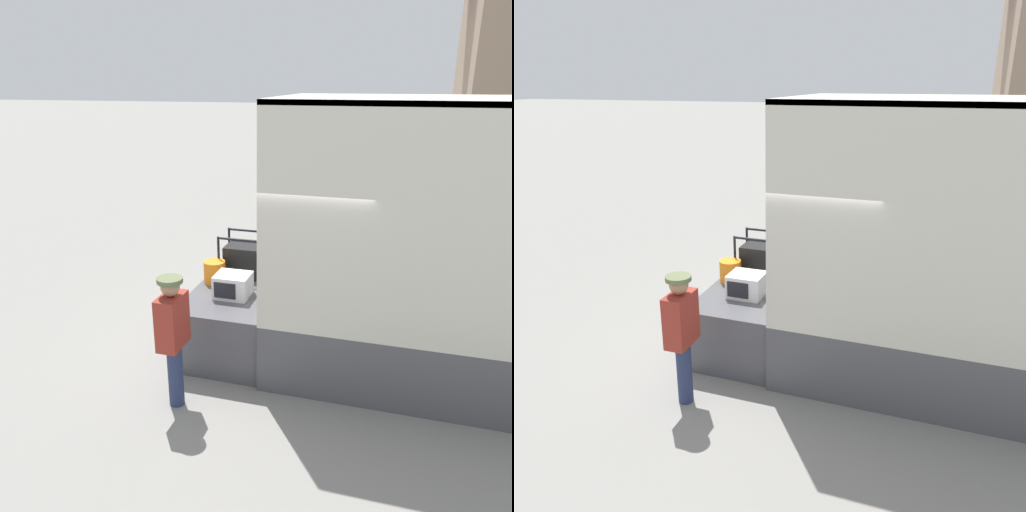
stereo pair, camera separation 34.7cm
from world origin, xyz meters
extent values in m
plane|color=gray|center=(0.00, 0.00, 0.00)|extent=(160.00, 160.00, 0.00)
cube|color=#4C4C51|center=(1.90, 0.00, 0.44)|extent=(3.80, 2.33, 0.87)
cube|color=beige|center=(1.90, 1.13, 2.17)|extent=(3.80, 0.06, 2.60)
cube|color=beige|center=(1.90, -1.13, 2.17)|extent=(3.80, 0.06, 2.60)
cube|color=beige|center=(1.90, 0.00, 3.44)|extent=(3.80, 2.33, 0.06)
cylinder|color=#3370B2|center=(1.82, 0.84, 1.04)|extent=(0.26, 0.26, 0.33)
cube|color=#B2A893|center=(1.56, 0.02, 0.99)|extent=(0.44, 0.32, 0.24)
cube|color=olive|center=(2.82, -0.59, 1.00)|extent=(0.44, 0.32, 0.26)
cube|color=#4C4C51|center=(-0.59, 0.00, 0.44)|extent=(1.17, 2.21, 0.87)
cube|color=white|center=(-0.56, -0.36, 1.03)|extent=(0.47, 0.41, 0.32)
cube|color=black|center=(-0.61, -0.57, 1.03)|extent=(0.30, 0.01, 0.22)
cube|color=black|center=(-0.66, 0.42, 1.10)|extent=(0.52, 0.41, 0.47)
cylinder|color=slate|center=(-0.45, 0.42, 1.13)|extent=(0.20, 0.23, 0.23)
cylinder|color=black|center=(-0.97, 0.19, 1.19)|extent=(0.04, 0.04, 0.65)
cylinder|color=black|center=(-0.35, 0.19, 1.19)|extent=(0.04, 0.04, 0.65)
cylinder|color=black|center=(-0.97, 0.66, 1.19)|extent=(0.04, 0.04, 0.65)
cylinder|color=black|center=(-0.35, 0.66, 1.19)|extent=(0.04, 0.04, 0.65)
cylinder|color=black|center=(-0.66, 0.19, 1.50)|extent=(0.62, 0.04, 0.04)
cylinder|color=black|center=(-0.66, 0.66, 1.50)|extent=(0.62, 0.04, 0.04)
cylinder|color=orange|center=(-0.98, 0.03, 1.03)|extent=(0.31, 0.31, 0.32)
cylinder|color=navy|center=(-0.84, -1.68, 0.39)|extent=(0.18, 0.18, 0.78)
cube|color=maroon|center=(-0.84, -1.68, 1.09)|extent=(0.24, 0.44, 0.62)
sphere|color=tan|center=(-0.84, -1.68, 1.51)|extent=(0.22, 0.22, 0.22)
cylinder|color=#606B47|center=(-0.84, -1.68, 1.59)|extent=(0.29, 0.29, 0.05)
camera|label=1|loc=(1.46, -6.25, 3.65)|focal=35.00mm
camera|label=2|loc=(1.79, -6.15, 3.65)|focal=35.00mm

